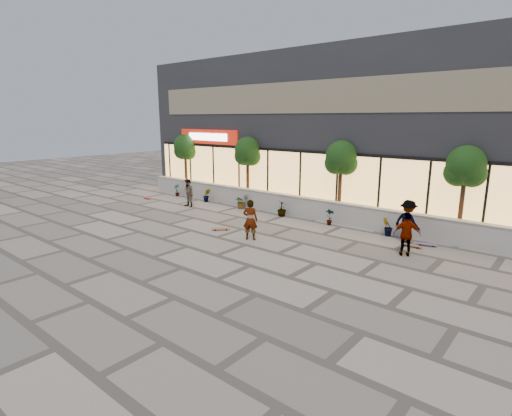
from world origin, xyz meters
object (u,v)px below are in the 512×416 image
Objects in this scene: tree_west at (185,148)px; tree_mideast at (341,160)px; skater_center at (250,220)px; skater_right_near at (407,234)px; skateboard_right_far at (427,244)px; tree_midwest at (248,153)px; tree_east at (466,169)px; skateboard_right_near at (411,245)px; skater_left at (188,193)px; skater_right_far at (408,222)px; skateboard_center at (221,229)px; skateboard_left at (147,198)px.

tree_west is 11.50m from tree_mideast.
skater_center is 6.08m from skater_right_near.
skater_center is at bearing -161.56° from skateboard_right_far.
tree_east is at bearing 0.00° from tree_midwest.
tree_west reaches higher than skater_right_near.
tree_west reaches higher than skateboard_right_near.
skateboard_right_near is at bearing -25.86° from tree_mideast.
tree_east reaches higher than skater_left.
skater_right_far reaches higher than skateboard_center.
skater_right_near is at bearing -11.50° from tree_west.
skater_center is 6.48m from skateboard_right_near.
tree_east is 8.85m from skater_center.
tree_west and tree_midwest have the same top height.
skateboard_right_near reaches higher than skateboard_left.
tree_west and tree_east have the same top height.
tree_east is at bearing -166.13° from skater_center.
tree_west reaches higher than skateboard_right_far.
skateboard_center is 0.99× the size of skateboard_left.
skater_center is 1.07× the size of skater_left.
tree_west is 5.02× the size of skateboard_right_near.
skateboard_left is (-5.74, -3.04, -2.91)m from tree_midwest.
tree_west is 11.82m from skater_center.
skater_center is 2.29× the size of skateboard_left.
skater_right_near is at bearing 6.19° from skateboard_left.
tree_west reaches higher than skateboard_center.
tree_midwest is at bearing 75.06° from skateboard_center.
tree_east is at bearing 0.00° from tree_mideast.
skateboard_right_near is 1.00× the size of skateboard_right_far.
skater_left is at bearing -124.77° from tree_midwest.
tree_mideast is at bearing -62.19° from skater_right_near.
tree_west is 5.00× the size of skateboard_right_far.
skater_right_far is (11.99, 1.10, 0.10)m from skater_left.
skater_left is at bearing -45.35° from skater_center.
skater_right_near is at bearing 126.62° from skater_right_far.
skater_right_far is (4.00, -1.77, -2.09)m from tree_mideast.
tree_midwest is at bearing 169.60° from skateboard_right_near.
skater_center reaches higher than skateboard_right_near.
skater_right_near is (4.50, -3.26, -2.17)m from tree_mideast.
tree_mideast reaches higher than skater_center.
skateboard_center is (-7.63, -1.93, -0.73)m from skater_right_near.
skateboard_left is (-15.74, -1.28, -0.82)m from skater_right_far.
tree_mideast is 12.47m from skateboard_left.
tree_east reaches higher than skateboard_right_near.
skateboard_right_far is at bearing -19.38° from skateboard_center.
tree_midwest reaches higher than skateboard_center.
skater_left is at bearing -28.11° from skater_right_near.
skater_right_far is at bearing -18.28° from skateboard_center.
tree_west is at bearing 145.49° from skater_left.
skater_right_near is 1.58m from skater_right_far.
skateboard_center is at bearing -30.95° from skater_center.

